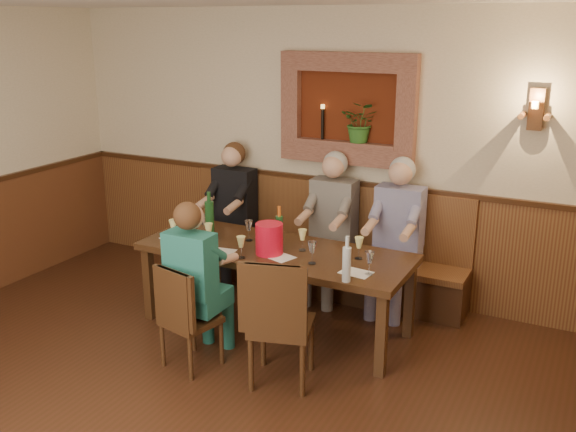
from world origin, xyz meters
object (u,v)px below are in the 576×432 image
Objects in this scene: chair_near_right at (281,346)px; dining_table at (275,257)px; person_chair_front at (199,296)px; wine_bottle_green_a at (279,231)px; person_bench_right at (395,249)px; person_bench_mid at (330,239)px; wine_bottle_green_b at (210,218)px; spittoon_bucket at (269,239)px; person_bench_left at (231,223)px; chair_near_left at (190,337)px; water_bottle at (347,263)px; bench at (319,260)px.

dining_table is at bearing 105.14° from chair_near_right.
wine_bottle_green_a is at bearing 71.06° from person_chair_front.
person_bench_right reaches higher than person_chair_front.
chair_near_right is 0.70× the size of person_bench_mid.
wine_bottle_green_b is at bearing -151.17° from person_bench_right.
wine_bottle_green_a is (-0.00, 0.19, 0.02)m from spittoon_bucket.
wine_bottle_green_a is at bearing 102.84° from chair_near_right.
dining_table is at bearing -40.44° from person_bench_left.
chair_near_left is 1.84m from person_bench_mid.
spittoon_bucket is at bearing -98.63° from person_bench_mid.
wine_bottle_green_a is 0.94m from water_bottle.
wine_bottle_green_a is (-0.81, -0.78, 0.29)m from person_bench_right.
spittoon_bucket is at bearing -130.13° from person_bench_right.
person_bench_mid is (-0.31, 1.63, 0.31)m from chair_near_right.
spittoon_bucket is (-0.46, 0.66, 0.59)m from chair_near_right.
wine_bottle_green_a reaches higher than spittoon_bucket.
person_bench_right is 1.27m from water_bottle.
chair_near_right is 1.70m from person_bench_right.
person_bench_right is 5.50× the size of spittoon_bucket.
wine_bottle_green_b is (-1.15, 0.80, 0.63)m from chair_near_right.
person_bench_left is 3.91× the size of wine_bottle_green_a.
bench is 6.96× the size of wine_bottle_green_b.
water_bottle is at bearing -58.31° from bench.
person_bench_left is 5.44× the size of spittoon_bucket.
person_bench_mid is 3.93× the size of wine_bottle_green_a.
person_chair_front is at bearing -114.02° from spittoon_bucket.
wine_bottle_green_b is at bearing 179.39° from dining_table.
bench reaches higher than dining_table.
person_chair_front reaches higher than chair_near_left.
bench is 0.34m from person_bench_mid.
wine_bottle_green_a is (-0.46, 0.85, 0.60)m from chair_near_right.
chair_near_right is 2.20m from person_bench_left.
water_bottle is (1.11, 0.52, 0.64)m from chair_near_left.
dining_table is 1.00m from chair_near_right.
wine_bottle_green_a is (0.01, 0.06, 0.23)m from dining_table.
bench is 1.67m from water_bottle.
water_bottle is (0.82, -0.46, -0.00)m from wine_bottle_green_a.
person_chair_front reaches higher than wine_bottle_green_b.
water_bottle is (1.11, 0.38, 0.34)m from person_chair_front.
spittoon_bucket is at bearing -11.02° from wine_bottle_green_b.
spittoon_bucket is 0.71m from wine_bottle_green_b.
wine_bottle_green_a is (0.29, 0.97, 0.65)m from chair_near_left.
bench reaches higher than spittoon_bucket.
person_bench_right is at bearing 90.16° from water_bottle.
person_chair_front is 3.15× the size of wine_bottle_green_b.
bench is 8.27× the size of water_bottle.
wine_bottle_green_a is at bearing -38.08° from person_bench_left.
person_bench_left is at bearing 179.99° from person_bench_right.
person_bench_left reaches higher than dining_table.
bench is 1.31m from wine_bottle_green_b.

